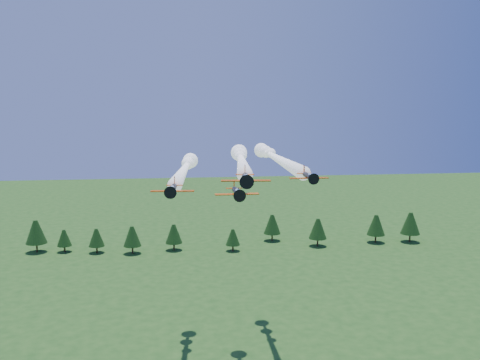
{
  "coord_description": "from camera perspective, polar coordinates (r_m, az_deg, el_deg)",
  "views": [
    {
      "loc": [
        -11.18,
        -88.21,
        55.25
      ],
      "look_at": [
        -0.44,
        0.0,
        42.14
      ],
      "focal_mm": 40.0,
      "sensor_mm": 36.0,
      "label": 1
    }
  ],
  "objects": [
    {
      "name": "plane_slot",
      "position": [
        98.59,
        -0.36,
        -1.28
      ],
      "size": [
        8.11,
        8.87,
        2.87
      ],
      "rotation": [
        0.0,
        0.0,
        0.01
      ],
      "color": "black",
      "rests_on": "ground"
    },
    {
      "name": "plane_right",
      "position": [
        120.32,
        3.85,
        2.38
      ],
      "size": [
        6.64,
        53.63,
        3.7
      ],
      "rotation": [
        0.0,
        0.0,
        -0.0
      ],
      "color": "black",
      "rests_on": "ground"
    },
    {
      "name": "plane_lead",
      "position": [
        106.96,
        0.13,
        2.17
      ],
      "size": [
        9.63,
        46.24,
        3.7
      ],
      "rotation": [
        0.0,
        0.0,
        -0.1
      ],
      "color": "black",
      "rests_on": "ground"
    },
    {
      "name": "treeline",
      "position": [
        204.07,
        -0.93,
        -5.35
      ],
      "size": [
        150.89,
        18.94,
        11.98
      ],
      "color": "#382314",
      "rests_on": "ground"
    },
    {
      "name": "plane_left",
      "position": [
        116.27,
        -5.91,
        1.23
      ],
      "size": [
        9.57,
        48.65,
        3.7
      ],
      "rotation": [
        0.0,
        0.0,
        -0.09
      ],
      "color": "black",
      "rests_on": "ground"
    }
  ]
}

